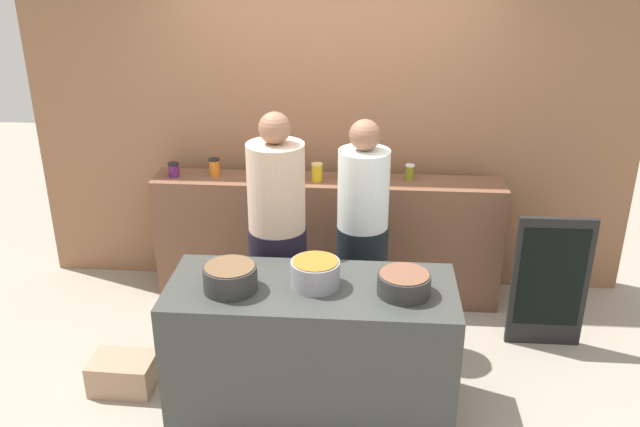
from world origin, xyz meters
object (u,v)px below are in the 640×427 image
(preserve_jar_0, at_px, (174,170))
(chalkboard_sign, at_px, (550,282))
(preserve_jar_2, at_px, (266,166))
(cook_with_tongs, at_px, (278,251))
(preserve_jar_6, at_px, (382,174))
(cooking_pot_left, at_px, (230,278))
(cook_in_cap, at_px, (362,245))
(preserve_jar_1, at_px, (215,167))
(preserve_jar_5, at_px, (342,170))
(cooking_pot_center, at_px, (315,273))
(preserve_jar_7, at_px, (410,172))
(cooking_pot_right, at_px, (404,284))
(preserve_jar_3, at_px, (293,169))
(preserve_jar_4, at_px, (317,172))
(bread_crate, at_px, (124,373))

(preserve_jar_0, relative_size, chalkboard_sign, 0.11)
(preserve_jar_2, distance_m, cook_with_tongs, 0.94)
(preserve_jar_6, relative_size, chalkboard_sign, 0.12)
(cooking_pot_left, relative_size, cook_in_cap, 0.19)
(preserve_jar_1, relative_size, preserve_jar_2, 0.98)
(preserve_jar_5, height_order, cooking_pot_center, preserve_jar_5)
(preserve_jar_7, bearing_deg, cooking_pot_right, -93.51)
(cook_with_tongs, xyz_separation_m, cook_in_cap, (0.56, 0.22, -0.04))
(preserve_jar_2, relative_size, preserve_jar_5, 1.09)
(preserve_jar_5, xyz_separation_m, cooking_pot_center, (-0.09, -1.44, -0.13))
(preserve_jar_0, distance_m, preserve_jar_3, 0.92)
(preserve_jar_0, bearing_deg, preserve_jar_3, 2.66)
(preserve_jar_4, height_order, cook_with_tongs, cook_with_tongs)
(preserve_jar_6, bearing_deg, bread_crate, -141.74)
(preserve_jar_5, xyz_separation_m, cooking_pot_left, (-0.57, -1.53, -0.14))
(cook_with_tongs, distance_m, bread_crate, 1.28)
(preserve_jar_5, distance_m, cook_in_cap, 0.74)
(cooking_pot_left, relative_size, bread_crate, 0.77)
(preserve_jar_5, relative_size, cook_with_tongs, 0.07)
(cooking_pot_right, distance_m, cook_with_tongs, 1.05)
(preserve_jar_6, height_order, bread_crate, preserve_jar_6)
(preserve_jar_0, distance_m, preserve_jar_1, 0.32)
(preserve_jar_1, bearing_deg, cooking_pot_left, -74.38)
(cooking_pot_right, bearing_deg, preserve_jar_1, 133.98)
(cook_with_tongs, bearing_deg, bread_crate, -152.06)
(cook_in_cap, bearing_deg, cooking_pot_left, -129.75)
(preserve_jar_1, distance_m, preserve_jar_5, 0.99)
(bread_crate, bearing_deg, preserve_jar_1, 74.56)
(preserve_jar_6, bearing_deg, chalkboard_sign, -25.42)
(cooking_pot_left, bearing_deg, preserve_jar_0, 116.66)
(preserve_jar_2, bearing_deg, preserve_jar_6, -4.64)
(preserve_jar_4, relative_size, cooking_pot_left, 0.43)
(preserve_jar_0, bearing_deg, preserve_jar_1, 7.06)
(preserve_jar_3, bearing_deg, preserve_jar_7, 1.76)
(preserve_jar_1, bearing_deg, cook_with_tongs, -53.79)
(preserve_jar_2, height_order, preserve_jar_7, preserve_jar_2)
(cooking_pot_left, distance_m, cooking_pot_center, 0.49)
(preserve_jar_3, bearing_deg, preserve_jar_6, -2.15)
(preserve_jar_4, bearing_deg, cooking_pot_center, -85.76)
(cook_in_cap, bearing_deg, preserve_jar_5, 105.30)
(preserve_jar_2, relative_size, preserve_jar_4, 1.05)
(preserve_jar_3, relative_size, cooking_pot_right, 0.46)
(preserve_jar_7, xyz_separation_m, chalkboard_sign, (0.98, -0.62, -0.57))
(preserve_jar_4, height_order, bread_crate, preserve_jar_4)
(bread_crate, bearing_deg, preserve_jar_4, 47.75)
(preserve_jar_4, bearing_deg, preserve_jar_3, 166.01)
(chalkboard_sign, bearing_deg, cooking_pot_right, -140.80)
(cooking_pot_right, relative_size, bread_crate, 0.75)
(preserve_jar_6, height_order, cook_with_tongs, cook_with_tongs)
(preserve_jar_5, xyz_separation_m, chalkboard_sign, (1.50, -0.62, -0.58))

